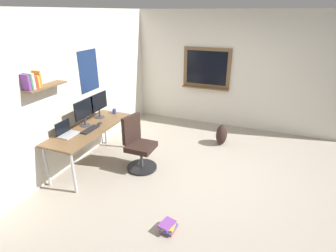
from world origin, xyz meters
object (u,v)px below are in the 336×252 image
object	(u,v)px
computer_mouse	(100,123)
book_stack_on_floor	(169,226)
desk	(90,131)
office_chair	(138,147)
monitor_secondary	(99,104)
monitor_primary	(84,111)
laptop	(66,132)
backpack	(222,135)
coffee_mug	(114,111)
keyboard	(90,129)

from	to	relation	value
computer_mouse	book_stack_on_floor	distance (m)	2.23
desk	office_chair	size ratio (longest dim) A/B	1.79
monitor_secondary	monitor_primary	bearing A→B (deg)	180.00
laptop	backpack	xyz separation A→B (m)	(2.03, -2.13, -0.56)
computer_mouse	coffee_mug	bearing A→B (deg)	5.16
office_chair	book_stack_on_floor	xyz separation A→B (m)	(-1.19, -1.03, -0.35)
keyboard	backpack	bearing A→B (deg)	-47.58
laptop	book_stack_on_floor	distance (m)	2.20
keyboard	coffee_mug	size ratio (longest dim) A/B	4.02
desk	computer_mouse	bearing A→B (deg)	-22.13
monitor_secondary	computer_mouse	world-z (taller)	monitor_secondary
backpack	book_stack_on_floor	size ratio (longest dim) A/B	1.68
desk	laptop	world-z (taller)	laptop
monitor_secondary	backpack	size ratio (longest dim) A/B	1.08
laptop	book_stack_on_floor	bearing A→B (deg)	-106.65
monitor_secondary	computer_mouse	xyz separation A→B (m)	(-0.27, -0.18, -0.25)
backpack	computer_mouse	bearing A→B (deg)	127.45
book_stack_on_floor	keyboard	bearing A→B (deg)	63.16
monitor_secondary	laptop	bearing A→B (deg)	176.75
desk	backpack	distance (m)	2.61
laptop	coffee_mug	world-z (taller)	laptop
desk	laptop	bearing A→B (deg)	158.46
office_chair	keyboard	world-z (taller)	office_chair
office_chair	coffee_mug	distance (m)	1.02
backpack	coffee_mug	bearing A→B (deg)	114.80
book_stack_on_floor	coffee_mug	bearing A→B (deg)	46.45
computer_mouse	backpack	bearing A→B (deg)	-52.55
coffee_mug	book_stack_on_floor	bearing A→B (deg)	-133.55
computer_mouse	book_stack_on_floor	size ratio (longest dim) A/B	0.41
keyboard	laptop	bearing A→B (deg)	142.23
office_chair	keyboard	xyz separation A→B (m)	(-0.30, 0.73, 0.32)
computer_mouse	book_stack_on_floor	xyz separation A→B (m)	(-1.17, -1.77, -0.68)
monitor_secondary	backpack	distance (m)	2.51
keyboard	coffee_mug	distance (m)	0.84
keyboard	book_stack_on_floor	xyz separation A→B (m)	(-0.89, -1.77, -0.67)
office_chair	laptop	xyz separation A→B (m)	(-0.59, 0.96, 0.37)
monitor_secondary	book_stack_on_floor	bearing A→B (deg)	-126.56
desk	monitor_primary	size ratio (longest dim) A/B	3.66
monitor_primary	book_stack_on_floor	bearing A→B (deg)	-117.66
monitor_primary	backpack	size ratio (longest dim) A/B	1.08
keyboard	computer_mouse	world-z (taller)	computer_mouse
laptop	coffee_mug	distance (m)	1.14
coffee_mug	backpack	world-z (taller)	coffee_mug
coffee_mug	keyboard	bearing A→B (deg)	-176.57
monitor_secondary	keyboard	distance (m)	0.64
monitor_primary	coffee_mug	world-z (taller)	monitor_primary
coffee_mug	office_chair	bearing A→B (deg)	-124.47
computer_mouse	keyboard	bearing A→B (deg)	180.00
laptop	book_stack_on_floor	size ratio (longest dim) A/B	1.21
keyboard	desk	bearing A→B (deg)	43.09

